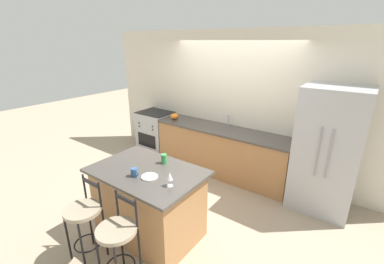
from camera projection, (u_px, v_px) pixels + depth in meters
name	position (u px, v px, depth m)	size (l,w,h in m)	color
ground_plane	(211.00, 180.00, 4.87)	(18.00, 18.00, 0.00)	tan
wall_back	(232.00, 103.00, 4.98)	(6.00, 0.07, 2.70)	beige
back_counter	(222.00, 151.00, 5.02)	(2.71, 0.71, 0.92)	#A87547
sink_faucet	(228.00, 119.00, 4.97)	(0.02, 0.13, 0.22)	#ADAFB5
kitchen_island	(149.00, 202.00, 3.38)	(1.42, 0.96, 0.95)	#A87547
refrigerator	(328.00, 151.00, 3.80)	(0.87, 0.78, 1.90)	#ADAFB5
oven_range	(156.00, 132.00, 6.00)	(0.74, 0.63, 0.96)	#ADAFB5
bar_stool_near	(84.00, 218.00, 2.95)	(0.42, 0.42, 1.02)	black
bar_stool_far	(118.00, 238.00, 2.64)	(0.42, 0.42, 1.02)	black
dinner_plate	(150.00, 177.00, 3.05)	(0.20, 0.20, 0.02)	white
wine_glass	(170.00, 176.00, 2.83)	(0.07, 0.07, 0.17)	white
coffee_mug	(134.00, 172.00, 3.07)	(0.11, 0.08, 0.10)	#335689
tumbler_cup	(164.00, 159.00, 3.39)	(0.08, 0.08, 0.13)	#3D934C
pumpkin_decoration	(174.00, 116.00, 5.41)	(0.17, 0.17, 0.16)	orange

